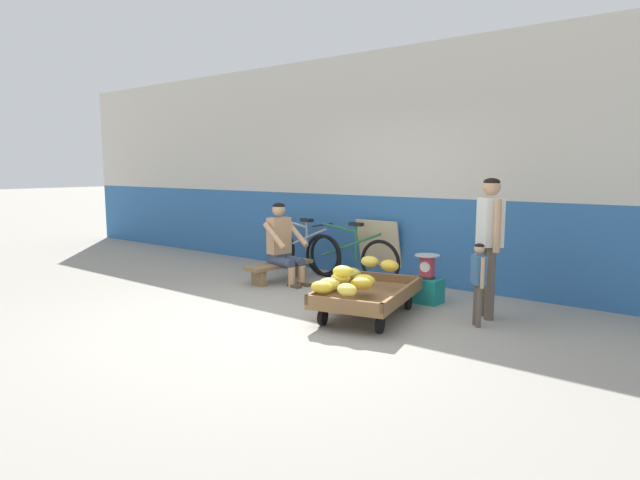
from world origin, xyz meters
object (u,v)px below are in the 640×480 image
at_px(banana_cart, 368,296).
at_px(vendor_seated, 283,243).
at_px(sign_board, 379,250).
at_px(plastic_crate, 426,290).
at_px(low_bench, 279,268).
at_px(customer_child, 478,275).
at_px(bicycle_near_left, 302,250).
at_px(customer_adult, 490,232).
at_px(weighing_scale, 427,266).
at_px(bicycle_far_left, 350,256).

xyz_separation_m(banana_cart, vendor_seated, (-1.95, 0.76, 0.33)).
bearing_deg(sign_board, plastic_crate, -35.06).
distance_m(low_bench, customer_child, 3.16).
height_order(low_bench, bicycle_near_left, bicycle_near_left).
bearing_deg(customer_child, bicycle_near_left, 161.61).
bearing_deg(bicycle_near_left, customer_adult, -12.60).
bearing_deg(weighing_scale, sign_board, 144.91).
bearing_deg(weighing_scale, banana_cart, -102.25).
distance_m(vendor_seated, plastic_crate, 2.21).
height_order(low_bench, bicycle_far_left, bicycle_far_left).
relative_size(weighing_scale, customer_adult, 0.20).
relative_size(vendor_seated, sign_board, 1.29).
bearing_deg(plastic_crate, bicycle_near_left, 167.57).
xyz_separation_m(weighing_scale, customer_child, (0.87, -0.56, 0.08)).
bearing_deg(weighing_scale, customer_adult, -13.00).
height_order(bicycle_near_left, bicycle_far_left, same).
height_order(banana_cart, customer_child, customer_child).
distance_m(low_bench, bicycle_far_left, 1.04).
bearing_deg(vendor_seated, bicycle_far_left, 47.83).
distance_m(low_bench, plastic_crate, 2.26).
bearing_deg(plastic_crate, vendor_seated, -174.23).
xyz_separation_m(low_bench, vendor_seated, (0.09, -0.02, 0.37)).
bearing_deg(bicycle_near_left, sign_board, 14.32).
relative_size(banana_cart, weighing_scale, 5.30).
height_order(banana_cart, bicycle_near_left, bicycle_near_left).
bearing_deg(customer_child, banana_cart, -159.15).
height_order(vendor_seated, customer_adult, customer_adult).
xyz_separation_m(banana_cart, sign_board, (-1.00, 1.83, 0.20)).
xyz_separation_m(bicycle_near_left, sign_board, (1.23, 0.31, 0.09)).
height_order(bicycle_far_left, sign_board, sign_board).
xyz_separation_m(plastic_crate, customer_child, (0.87, -0.56, 0.39)).
relative_size(plastic_crate, bicycle_near_left, 0.22).
distance_m(weighing_scale, sign_board, 1.48).
relative_size(banana_cart, bicycle_far_left, 0.96).
relative_size(banana_cart, customer_adult, 1.04).
bearing_deg(customer_adult, weighing_scale, 167.00).
relative_size(bicycle_near_left, customer_adult, 1.08).
relative_size(low_bench, bicycle_far_left, 0.68).
bearing_deg(banana_cart, plastic_crate, 77.76).
bearing_deg(vendor_seated, low_bench, 169.86).
xyz_separation_m(weighing_scale, customer_adult, (0.83, -0.19, 0.50)).
distance_m(low_bench, bicycle_near_left, 0.78).
xyz_separation_m(plastic_crate, bicycle_near_left, (-2.44, 0.54, 0.20)).
relative_size(banana_cart, plastic_crate, 4.42).
relative_size(low_bench, bicycle_near_left, 0.68).
relative_size(bicycle_near_left, customer_child, 1.90).
xyz_separation_m(low_bench, customer_adult, (3.08, 0.01, 0.75)).
xyz_separation_m(low_bench, sign_board, (1.03, 1.05, 0.24)).
bearing_deg(vendor_seated, bicycle_near_left, 110.18).
height_order(banana_cart, vendor_seated, vendor_seated).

